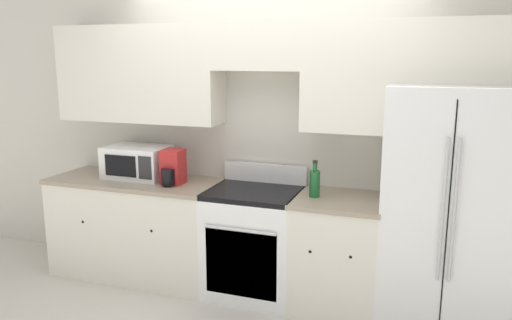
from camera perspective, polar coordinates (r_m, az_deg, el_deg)
name	(u,v)px	position (r m, az deg, el deg)	size (l,w,h in m)	color
ground_plane	(243,310)	(4.08, -1.51, -16.74)	(12.00, 12.00, 0.00)	beige
wall_back	(267,109)	(4.15, 1.25, 5.85)	(8.00, 0.39, 2.60)	beige
lower_cabinets_left	(137,227)	(4.63, -13.41, -7.46)	(1.52, 0.64, 0.89)	silver
lower_cabinets_right	(337,253)	(4.00, 9.28, -10.44)	(0.67, 0.64, 0.89)	silver
oven_range	(254,242)	(4.16, -0.23, -9.31)	(0.73, 0.65, 1.05)	white
refrigerator	(446,207)	(3.88, 20.92, -5.02)	(0.88, 0.80, 1.76)	white
microwave	(138,162)	(4.54, -13.38, -0.21)	(0.55, 0.38, 0.28)	white
bottle	(315,182)	(3.84, 6.72, -2.57)	(0.08, 0.08, 0.28)	#195928
paper_towel_holder	(172,168)	(4.24, -9.54, -0.95)	(0.17, 0.23, 0.29)	#B22323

